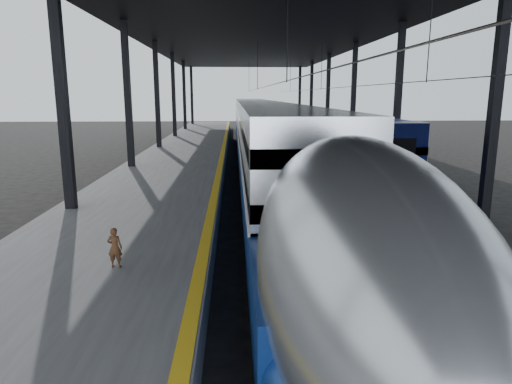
{
  "coord_description": "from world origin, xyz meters",
  "views": [
    {
      "loc": [
        0.13,
        -11.39,
        5.0
      ],
      "look_at": [
        0.81,
        2.72,
        2.0
      ],
      "focal_mm": 32.0,
      "sensor_mm": 36.0,
      "label": 1
    }
  ],
  "objects": [
    {
      "name": "yellow_strip",
      "position": [
        -0.7,
        20.0,
        1.0
      ],
      "size": [
        0.3,
        80.0,
        0.01
      ],
      "primitive_type": "cube",
      "color": "gold",
      "rests_on": "platform"
    },
    {
      "name": "tgv_train",
      "position": [
        2.0,
        22.74,
        2.13
      ],
      "size": [
        3.18,
        65.2,
        4.56
      ],
      "color": "#B5B8BC",
      "rests_on": "ground"
    },
    {
      "name": "ground",
      "position": [
        0.0,
        0.0,
        0.0
      ],
      "size": [
        160.0,
        160.0,
        0.0
      ],
      "primitive_type": "plane",
      "color": "black",
      "rests_on": "ground"
    },
    {
      "name": "rails",
      "position": [
        4.5,
        20.0,
        0.08
      ],
      "size": [
        6.52,
        80.0,
        0.16
      ],
      "color": "slate",
      "rests_on": "ground"
    },
    {
      "name": "child",
      "position": [
        -2.71,
        -1.0,
        1.49
      ],
      "size": [
        0.38,
        0.27,
        0.97
      ],
      "primitive_type": "imported",
      "rotation": [
        0.0,
        0.0,
        3.02
      ],
      "color": "#4D2E19",
      "rests_on": "platform"
    },
    {
      "name": "second_train",
      "position": [
        7.0,
        34.9,
        1.96
      ],
      "size": [
        2.81,
        56.05,
        3.87
      ],
      "color": "navy",
      "rests_on": "ground"
    },
    {
      "name": "canopy",
      "position": [
        1.9,
        20.0,
        9.12
      ],
      "size": [
        18.0,
        75.0,
        9.47
      ],
      "color": "black",
      "rests_on": "ground"
    },
    {
      "name": "platform",
      "position": [
        -3.5,
        20.0,
        0.5
      ],
      "size": [
        6.0,
        80.0,
        1.0
      ],
      "primitive_type": "cube",
      "color": "#4C4C4F",
      "rests_on": "ground"
    }
  ]
}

